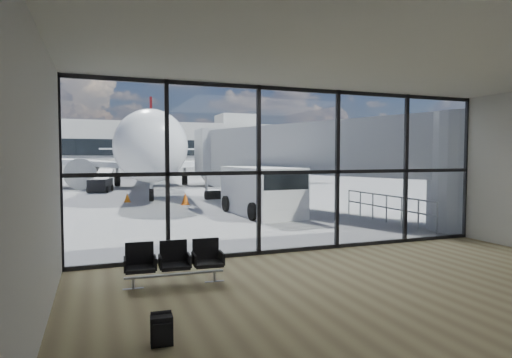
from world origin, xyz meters
TOP-DOWN VIEW (x-y plane):
  - ground at (0.00, 40.00)m, footprint 220.00×220.00m
  - lounge_shell at (0.00, -4.80)m, footprint 12.02×8.01m
  - glass_curtain_wall at (0.00, 0.00)m, footprint 12.10×0.12m
  - jet_bridge at (4.90, 7.07)m, footprint 8.00×16.50m
  - apron_railing at (5.60, 3.50)m, footprint 0.06×5.46m
  - far_terminal at (-0.59, 61.97)m, footprint 80.00×12.20m
  - tree_5 at (-15.00, 72.00)m, footprint 6.27×6.27m
  - seating_row at (-3.76, -1.84)m, footprint 2.00×0.65m
  - backpack at (-4.42, -4.68)m, footprint 0.32×0.29m
  - airliner at (-0.38, 30.27)m, footprint 34.27×39.86m
  - service_van at (1.79, 7.36)m, footprint 2.65×5.06m
  - belt_loader at (-4.94, 23.52)m, footprint 2.02×3.81m
  - traffic_cone_a at (-3.58, 15.08)m, footprint 0.38×0.38m
  - traffic_cone_b at (-0.69, 12.62)m, footprint 0.45×0.45m

SIDE VIEW (x-z plane):
  - ground at x=0.00m, z-range 0.00..0.00m
  - backpack at x=-4.42m, z-range -0.01..0.45m
  - traffic_cone_a at x=-3.58m, z-range -0.01..0.53m
  - traffic_cone_b at x=-0.69m, z-range -0.02..0.63m
  - seating_row at x=-3.76m, z-range 0.05..0.94m
  - belt_loader at x=-4.94m, z-range -0.27..1.40m
  - apron_railing at x=5.60m, z-range 0.16..1.27m
  - service_van at x=1.79m, z-range 0.03..2.18m
  - glass_curtain_wall at x=0.00m, z-range 0.00..4.50m
  - lounge_shell at x=0.00m, z-range 0.40..4.91m
  - jet_bridge at x=4.90m, z-range 0.59..4.92m
  - airliner at x=-0.38m, z-range -2.01..8.28m
  - far_terminal at x=-0.59m, z-range -1.29..9.71m
  - tree_5 at x=-15.00m, z-range 1.36..10.39m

